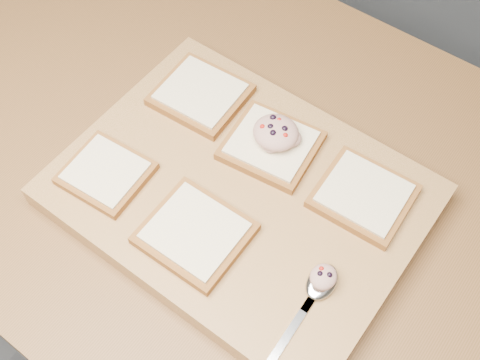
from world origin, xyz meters
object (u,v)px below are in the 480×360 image
(cutting_board, at_px, (240,195))
(tuna_salad_dollop, at_px, (276,132))
(bread_far_center, at_px, (271,145))
(spoon, at_px, (317,290))

(cutting_board, distance_m, tuna_salad_dollop, 0.10)
(bread_far_center, bearing_deg, cutting_board, -87.31)
(cutting_board, height_order, spoon, spoon)
(cutting_board, xyz_separation_m, bread_far_center, (-0.00, 0.08, 0.03))
(spoon, bearing_deg, bread_far_center, 139.49)
(cutting_board, xyz_separation_m, tuna_salad_dollop, (-0.00, 0.09, 0.05))
(cutting_board, xyz_separation_m, spoon, (0.17, -0.07, 0.03))
(cutting_board, distance_m, bread_far_center, 0.09)
(cutting_board, height_order, tuna_salad_dollop, tuna_salad_dollop)
(bread_far_center, distance_m, tuna_salad_dollop, 0.03)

